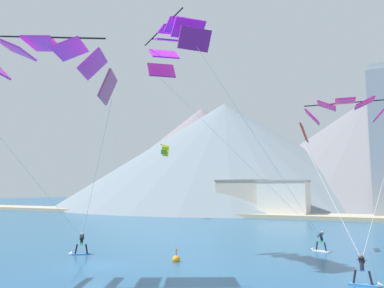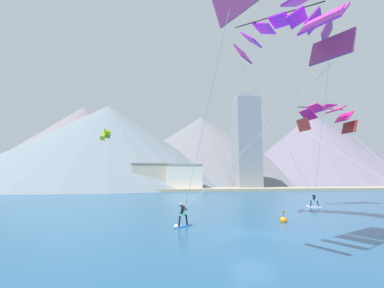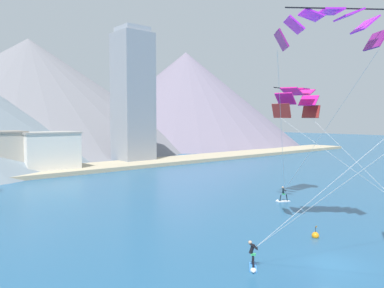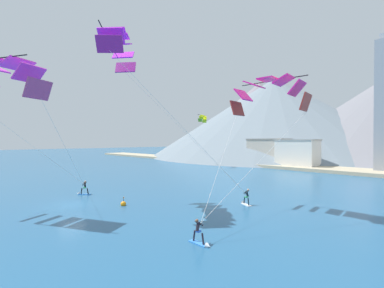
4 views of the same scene
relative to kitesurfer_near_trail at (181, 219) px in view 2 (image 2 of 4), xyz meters
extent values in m
plane|color=#23567F|center=(4.28, -2.86, -0.54)|extent=(400.00, 400.00, 0.00)
cube|color=#337FDB|center=(0.17, 0.12, -0.50)|extent=(1.37, 1.29, 0.07)
cylinder|color=black|center=(0.47, 0.38, -0.10)|extent=(0.27, 0.26, 0.75)
cylinder|color=black|center=(-0.12, -0.15, -0.10)|extent=(0.27, 0.26, 0.75)
cube|color=#33B266|center=(0.17, 0.12, 0.31)|extent=(0.39, 0.39, 0.12)
cylinder|color=black|center=(0.12, 0.18, 0.65)|extent=(0.42, 0.43, 0.63)
cylinder|color=black|center=(0.28, 0.18, 0.83)|extent=(0.42, 0.46, 0.41)
cylinder|color=black|center=(0.10, 0.02, 0.83)|extent=(0.42, 0.46, 0.41)
cylinder|color=black|center=(0.31, -0.03, 0.80)|extent=(0.41, 0.37, 0.03)
sphere|color=tan|center=(0.04, 0.26, 1.05)|extent=(0.23, 0.23, 0.23)
cone|color=white|center=(-0.48, -0.46, -0.44)|extent=(0.46, 0.47, 0.36)
cube|color=white|center=(17.17, 10.08, -0.50)|extent=(1.49, 1.01, 0.07)
cylinder|color=#14232D|center=(17.52, 9.91, -0.10)|extent=(0.27, 0.21, 0.74)
cylinder|color=#14232D|center=(16.81, 10.25, -0.10)|extent=(0.27, 0.21, 0.74)
cube|color=#33B266|center=(17.17, 10.08, 0.30)|extent=(0.34, 0.38, 0.12)
cylinder|color=#14232D|center=(17.20, 10.16, 0.63)|extent=(0.37, 0.46, 0.63)
cylinder|color=#14232D|center=(17.27, 10.02, 0.81)|extent=(0.30, 0.51, 0.40)
cylinder|color=#14232D|center=(17.05, 10.12, 0.81)|extent=(0.30, 0.51, 0.40)
cylinder|color=black|center=(17.08, 9.91, 0.78)|extent=(0.48, 0.25, 0.03)
sphere|color=tan|center=(17.26, 10.28, 1.02)|extent=(0.22, 0.22, 0.22)
cone|color=white|center=(16.38, 10.45, -0.44)|extent=(0.42, 0.45, 0.36)
cube|color=maroon|center=(16.17, 9.85, 9.56)|extent=(0.73, 2.18, 1.56)
cube|color=#F0198D|center=(16.92, 9.88, 10.88)|extent=(1.29, 2.23, 1.30)
cube|color=#F0198D|center=(18.13, 9.98, 11.78)|extent=(1.66, 2.27, 0.81)
cube|color=#F0198D|center=(19.60, 10.12, 12.09)|extent=(1.78, 2.28, 0.18)
cube|color=#F0198D|center=(21.08, 10.27, 11.78)|extent=(1.71, 2.27, 0.81)
cube|color=#F0198D|center=(22.29, 10.41, 10.88)|extent=(1.38, 2.23, 1.30)
cube|color=maroon|center=(23.02, 10.52, 9.56)|extent=(0.84, 2.18, 1.56)
cylinder|color=black|center=(19.51, 11.07, 12.12)|extent=(6.81, 0.59, 0.10)
cylinder|color=silver|center=(18.35, 4.70, 4.78)|extent=(4.67, 10.33, 8.08)
cylinder|color=silver|center=(21.92, 5.05, 4.78)|extent=(2.53, 11.02, 8.08)
cube|color=#A13A76|center=(7.96, -6.74, 10.44)|extent=(1.82, 2.43, 1.65)
cube|color=#E831D2|center=(7.19, -7.19, 11.79)|extent=(2.28, 2.68, 1.36)
cylinder|color=silver|center=(4.23, -3.32, 5.22)|extent=(7.88, 6.61, 8.87)
cylinder|color=silver|center=(0.61, -5.16, 5.22)|extent=(0.65, 10.28, 8.87)
cube|color=#8F1C7E|center=(11.29, -2.07, 14.52)|extent=(2.00, 2.32, 1.42)
cube|color=#CB23E5|center=(10.56, -1.54, 15.61)|extent=(2.30, 2.54, 1.16)
cube|color=#CB23E5|center=(9.61, -0.78, 16.32)|extent=(2.51, 2.66, 0.77)
cube|color=#CB23E5|center=(8.55, 0.12, 16.57)|extent=(2.59, 2.67, 0.28)
cube|color=#CB23E5|center=(7.50, 1.04, 16.32)|extent=(2.58, 2.60, 0.77)
cube|color=#CB23E5|center=(6.61, 1.88, 15.61)|extent=(2.45, 2.42, 1.16)
cube|color=#8F1C7E|center=(5.99, 2.53, 14.52)|extent=(2.19, 2.16, 1.42)
cylinder|color=black|center=(7.88, -0.64, 16.50)|extent=(5.83, 4.41, 0.10)
cylinder|color=silver|center=(14.31, 3.85, 7.32)|extent=(5.58, 12.16, 13.11)
cylinder|color=silver|center=(11.44, 6.33, 7.32)|extent=(11.32, 7.19, 13.11)
cube|color=#689922|center=(-11.81, 33.31, 11.27)|extent=(1.19, 0.66, 0.92)
cube|color=#D0D90E|center=(-11.88, 33.78, 11.95)|extent=(1.29, 0.94, 0.86)
cube|color=#D0D90E|center=(-12.09, 34.43, 12.40)|extent=(1.33, 1.14, 0.65)
cube|color=#D0D90E|center=(-12.41, 35.17, 12.56)|extent=(1.34, 1.24, 0.35)
cube|color=#D0D90E|center=(-12.80, 35.87, 12.40)|extent=(1.29, 1.28, 0.65)
cube|color=#D0D90E|center=(-13.20, 36.44, 11.95)|extent=(1.18, 1.21, 0.86)
cube|color=#689922|center=(-13.53, 36.77, 11.27)|extent=(1.05, 1.02, 0.92)
cylinder|color=black|center=(-12.83, 34.96, 12.66)|extent=(1.02, 3.80, 0.10)
sphere|color=orange|center=(8.41, 0.82, -0.38)|extent=(0.56, 0.56, 0.56)
cylinder|color=black|center=(8.41, 0.82, 0.12)|extent=(0.04, 0.04, 0.44)
cube|color=orange|center=(8.50, 0.82, 0.30)|extent=(0.18, 0.01, 0.12)
cube|color=tan|center=(4.28, 48.81, -0.19)|extent=(180.00, 10.00, 0.70)
cube|color=silver|center=(5.43, 49.83, 2.83)|extent=(9.03, 6.00, 6.73)
cube|color=#9D9992|center=(5.43, 49.83, 6.35)|extent=(9.39, 6.24, 0.30)
cube|color=#B7AD9E|center=(-3.41, 51.85, 2.94)|extent=(9.90, 6.81, 6.95)
cube|color=gray|center=(-3.41, 51.85, 6.57)|extent=(10.30, 7.08, 0.30)
cube|color=silver|center=(-30.29, 51.93, 1.34)|extent=(6.81, 4.65, 3.76)
cube|color=#9D9992|center=(-30.29, 51.93, 3.37)|extent=(7.09, 4.83, 0.30)
cube|color=gray|center=(24.35, 53.31, 12.94)|extent=(7.00, 7.00, 26.96)
cube|color=#979DA8|center=(24.35, 53.31, 27.02)|extent=(5.60, 5.60, 1.20)
cone|color=slate|center=(-35.49, 100.73, 17.23)|extent=(86.75, 86.75, 35.53)
cone|color=slate|center=(71.87, 93.36, 16.41)|extent=(82.65, 82.65, 33.89)
cone|color=slate|center=(20.07, 106.87, 16.44)|extent=(102.14, 102.14, 33.96)
cone|color=slate|center=(-22.99, 91.99, 16.51)|extent=(106.88, 106.88, 34.09)
camera|label=1|loc=(21.62, -23.49, 4.54)|focal=35.00mm
camera|label=2|loc=(-1.80, -19.36, 3.10)|focal=24.00mm
camera|label=3|loc=(-17.40, -14.62, 8.66)|focal=35.00mm
camera|label=4|loc=(32.20, -12.54, 6.15)|focal=24.00mm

